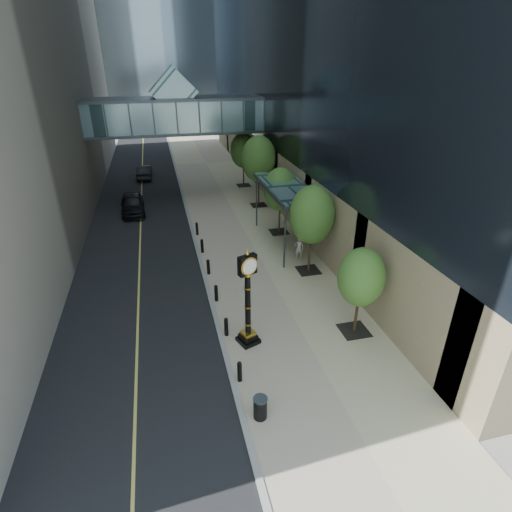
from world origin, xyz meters
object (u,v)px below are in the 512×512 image
(car_far, at_px, (144,172))
(street_clock, at_px, (248,305))
(car_near, at_px, (133,204))
(pedestrian, at_px, (299,248))
(trash_bin, at_px, (260,408))

(car_far, bearing_deg, street_clock, 101.46)
(street_clock, distance_m, car_near, 20.74)
(pedestrian, bearing_deg, trash_bin, 87.80)
(car_near, distance_m, car_far, 11.47)
(car_near, xyz_separation_m, car_far, (0.98, 11.42, -0.10))
(car_near, bearing_deg, pedestrian, -50.00)
(trash_bin, distance_m, car_far, 36.04)
(trash_bin, relative_size, car_far, 0.21)
(pedestrian, relative_size, car_far, 0.39)
(street_clock, distance_m, pedestrian, 9.43)
(street_clock, xyz_separation_m, car_near, (-5.84, 19.86, -1.33))
(pedestrian, height_order, car_near, pedestrian)
(street_clock, height_order, trash_bin, street_clock)
(street_clock, distance_m, trash_bin, 4.83)
(pedestrian, bearing_deg, car_far, -43.34)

